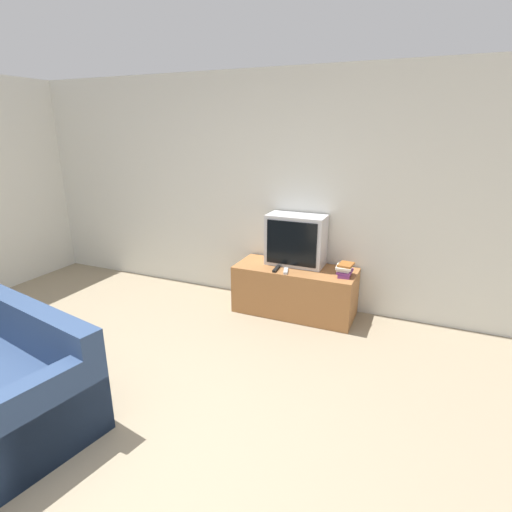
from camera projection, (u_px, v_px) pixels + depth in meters
The scene contains 7 objects.
ground_plane at pixel (52, 474), 2.40m from camera, with size 14.00×14.00×0.00m, color gray.
wall_back at pixel (254, 190), 4.65m from camera, with size 9.00×0.06×2.60m.
tv_stand at pixel (295, 290), 4.44m from camera, with size 1.32×0.55×0.53m.
television at pixel (296, 240), 4.39m from camera, with size 0.64×0.33×0.56m.
book_stack at pixel (345, 270), 4.10m from camera, with size 0.17×0.22×0.13m.
remote_on_stand at pixel (286, 271), 4.23m from camera, with size 0.09×0.17×0.02m.
remote_secondary at pixel (276, 269), 4.29m from camera, with size 0.05×0.20×0.02m.
Camera 1 is at (1.88, -1.24, 1.99)m, focal length 28.00 mm.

